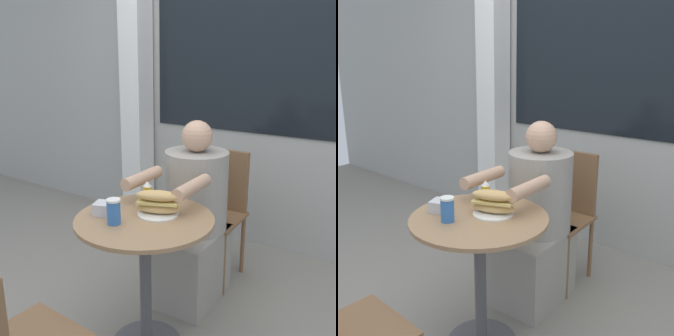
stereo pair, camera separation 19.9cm
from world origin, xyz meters
TOP-DOWN VIEW (x-y plane):
  - storefront_wall at (-0.00, 1.50)m, footprint 8.00×0.09m
  - lattice_pillar at (-1.10, 1.34)m, footprint 0.21×0.21m
  - cafe_table at (0.00, 0.00)m, footprint 0.67×0.67m
  - diner_chair at (-0.05, 0.89)m, footprint 0.40×0.40m
  - seated_diner at (-0.05, 0.54)m, footprint 0.40×0.70m
  - sandwich_on_plate at (0.03, 0.07)m, footprint 0.23×0.20m
  - drink_cup at (-0.07, -0.14)m, footprint 0.07×0.07m
  - napkin_box at (-0.19, -0.08)m, footprint 0.12×0.12m
  - condiment_bottle at (-0.09, 0.15)m, footprint 0.05×0.05m

SIDE VIEW (x-z plane):
  - seated_diner at x=-0.05m, z-range -0.08..1.04m
  - diner_chair at x=-0.05m, z-range 0.09..0.96m
  - cafe_table at x=0.00m, z-range 0.17..0.90m
  - napkin_box at x=-0.19m, z-range 0.73..0.79m
  - sandwich_on_plate at x=0.03m, z-range 0.73..0.85m
  - drink_cup at x=-0.07m, z-range 0.73..0.85m
  - condiment_bottle at x=-0.09m, z-range 0.73..0.86m
  - lattice_pillar at x=-1.10m, z-range 0.00..2.40m
  - storefront_wall at x=0.00m, z-range 0.00..2.80m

